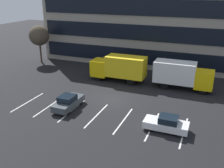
# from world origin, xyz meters

# --- Properties ---
(ground_plane) EXTENTS (120.00, 120.00, 0.00)m
(ground_plane) POSITION_xyz_m (0.00, 0.00, 0.00)
(ground_plane) COLOR black
(office_building) EXTENTS (35.43, 10.94, 14.40)m
(office_building) POSITION_xyz_m (0.00, 17.95, 7.20)
(office_building) COLOR gray
(office_building) RESTS_ON ground_plane
(lot_markings) EXTENTS (16.94, 5.40, 0.01)m
(lot_markings) POSITION_xyz_m (0.00, -4.10, 0.00)
(lot_markings) COLOR silver
(lot_markings) RESTS_ON ground_plane
(box_truck_yellow_all) EXTENTS (7.47, 2.47, 3.46)m
(box_truck_yellow_all) POSITION_xyz_m (-1.50, 6.15, 1.95)
(box_truck_yellow_all) COLOR yellow
(box_truck_yellow_all) RESTS_ON ground_plane
(box_truck_yellow) EXTENTS (7.24, 2.40, 3.36)m
(box_truck_yellow) POSITION_xyz_m (6.66, 6.42, 1.89)
(box_truck_yellow) COLOR yellow
(box_truck_yellow) RESTS_ON ground_plane
(sedan_charcoal) EXTENTS (1.70, 4.07, 1.46)m
(sedan_charcoal) POSITION_xyz_m (-3.44, -3.71, 0.69)
(sedan_charcoal) COLOR #474C51
(sedan_charcoal) RESTS_ON ground_plane
(sedan_white) EXTENTS (3.88, 1.62, 1.39)m
(sedan_white) POSITION_xyz_m (6.90, -4.36, 0.66)
(sedan_white) COLOR white
(sedan_white) RESTS_ON ground_plane
(bare_tree) EXTENTS (3.28, 3.28, 6.15)m
(bare_tree) POSITION_xyz_m (-17.00, 10.01, 4.49)
(bare_tree) COLOR #473323
(bare_tree) RESTS_ON ground_plane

